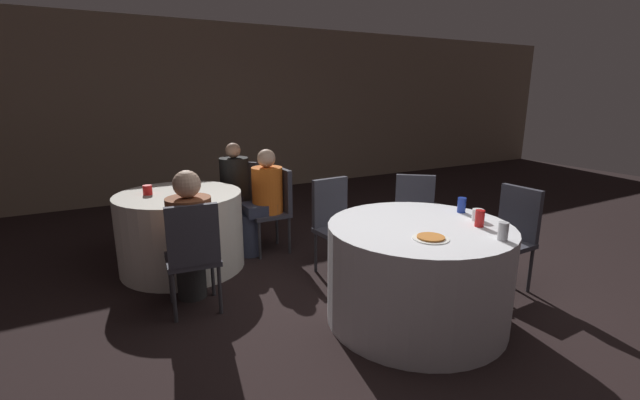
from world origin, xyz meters
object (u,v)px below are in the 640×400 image
at_px(person_orange_shirt, 261,202).
at_px(soda_can_blue, 462,205).
at_px(table_far, 181,231).
at_px(pizza_plate_near, 431,238).
at_px(soda_can_silver, 503,231).
at_px(chair_near_north, 335,218).
at_px(chair_far_east, 276,203).
at_px(chair_near_northeast, 414,213).
at_px(soda_can_red, 480,218).
at_px(chair_far_south, 193,249).
at_px(table_near, 417,273).
at_px(chair_near_east, 512,230).
at_px(person_floral_shirt, 190,238).
at_px(chair_far_northeast, 240,193).
at_px(person_black_shirt, 232,193).

xyz_separation_m(person_orange_shirt, soda_can_blue, (1.02, -1.80, 0.25)).
distance_m(table_far, pizza_plate_near, 2.50).
bearing_deg(soda_can_silver, chair_near_north, 101.35).
relative_size(chair_far_east, soda_can_silver, 7.44).
bearing_deg(chair_near_northeast, chair_near_north, 21.65).
relative_size(chair_near_northeast, soda_can_blue, 7.44).
bearing_deg(chair_far_east, soda_can_red, -161.72).
bearing_deg(soda_can_blue, chair_near_north, 120.92).
bearing_deg(chair_far_south, table_near, -25.56).
height_order(chair_near_east, chair_far_south, same).
bearing_deg(person_floral_shirt, person_orange_shirt, 47.97).
xyz_separation_m(chair_far_northeast, soda_can_silver, (0.78, -3.01, 0.28)).
distance_m(table_near, chair_far_east, 1.93).
bearing_deg(chair_far_east, person_floral_shirt, 127.62).
distance_m(chair_near_northeast, chair_far_east, 1.47).
height_order(table_far, soda_can_red, soda_can_red).
bearing_deg(person_black_shirt, chair_near_east, -179.93).
relative_size(chair_near_east, soda_can_blue, 7.44).
xyz_separation_m(chair_near_east, chair_far_northeast, (-1.63, 2.47, 0.00)).
xyz_separation_m(table_far, chair_far_northeast, (0.81, 0.60, 0.16)).
xyz_separation_m(chair_far_south, soda_can_red, (1.80, -1.13, 0.28)).
relative_size(chair_near_north, chair_far_northeast, 1.00).
xyz_separation_m(person_black_shirt, pizza_plate_near, (0.52, -2.67, 0.19)).
relative_size(table_far, person_black_shirt, 1.04).
xyz_separation_m(chair_near_northeast, person_black_shirt, (-1.36, 1.56, 0.04)).
height_order(soda_can_blue, soda_can_silver, same).
bearing_deg(chair_near_northeast, person_floral_shirt, 33.80).
bearing_deg(soda_can_silver, person_black_shirt, 107.43).
distance_m(chair_far_east, pizza_plate_near, 2.18).
height_order(chair_near_north, person_black_shirt, person_black_shirt).
distance_m(table_far, chair_near_east, 3.07).
distance_m(chair_far_east, soda_can_blue, 2.01).
relative_size(chair_near_east, soda_can_red, 7.44).
bearing_deg(chair_far_south, chair_far_northeast, 66.29).
height_order(chair_far_northeast, pizza_plate_near, chair_far_northeast).
relative_size(chair_near_east, person_black_shirt, 0.79).
xyz_separation_m(chair_near_east, soda_can_silver, (-0.84, -0.54, 0.28)).
bearing_deg(chair_near_east, chair_near_northeast, 24.39).
bearing_deg(person_black_shirt, soda_can_red, 164.59).
distance_m(table_far, chair_far_east, 1.02).
height_order(chair_near_east, pizza_plate_near, chair_near_east).
bearing_deg(chair_far_northeast, soda_can_silver, 158.07).
relative_size(chair_near_north, person_floral_shirt, 0.80).
bearing_deg(table_near, chair_near_north, 93.78).
height_order(pizza_plate_near, soda_can_silver, soda_can_silver).
relative_size(table_far, chair_near_east, 1.31).
xyz_separation_m(chair_near_east, chair_far_east, (-1.43, 1.86, 0.00)).
bearing_deg(table_near, chair_near_east, 1.69).
distance_m(chair_far_south, chair_far_northeast, 1.85).
bearing_deg(table_near, chair_far_northeast, 102.04).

